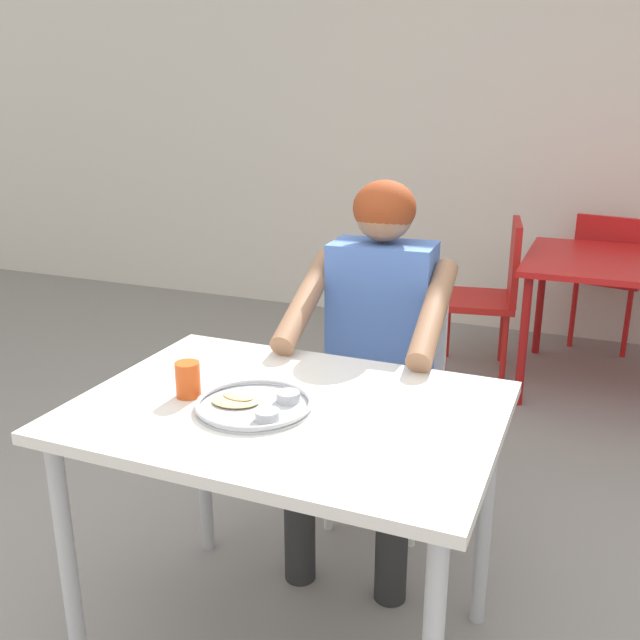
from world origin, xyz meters
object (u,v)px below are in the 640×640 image
at_px(table_background_red, 614,274).
at_px(table_foreground, 288,436).
at_px(drinking_cup, 188,378).
at_px(chair_red_far, 609,271).
at_px(thali_tray, 255,404).
at_px(chair_red_left, 493,287).
at_px(chair_foreground, 389,380).
at_px(diner_foreground, 374,338).

bearing_deg(table_background_red, table_foreground, -107.66).
height_order(drinking_cup, table_background_red, drinking_cup).
height_order(table_background_red, chair_red_far, chair_red_far).
relative_size(thali_tray, chair_red_left, 0.34).
xyz_separation_m(chair_foreground, chair_red_left, (0.13, 1.53, -0.01)).
bearing_deg(chair_red_far, table_foreground, -103.67).
bearing_deg(table_foreground, diner_foreground, 87.46).
bearing_deg(table_background_red, thali_tray, -108.77).
relative_size(thali_tray, table_background_red, 0.31).
height_order(drinking_cup, chair_red_far, drinking_cup).
xyz_separation_m(thali_tray, table_background_red, (0.82, 2.41, -0.14)).
bearing_deg(chair_red_left, table_background_red, 0.40).
height_order(table_foreground, chair_red_far, chair_red_far).
xyz_separation_m(table_foreground, diner_foreground, (0.03, 0.62, 0.07)).
bearing_deg(drinking_cup, diner_foreground, 66.50).
bearing_deg(drinking_cup, table_foreground, 9.93).
bearing_deg(chair_red_far, chair_foreground, -108.16).
xyz_separation_m(thali_tray, diner_foreground, (0.09, 0.66, -0.03)).
relative_size(thali_tray, diner_foreground, 0.24).
relative_size(chair_red_left, chair_red_far, 1.03).
xyz_separation_m(table_foreground, thali_tray, (-0.07, -0.05, 0.10)).
relative_size(table_foreground, thali_tray, 3.57).
distance_m(table_foreground, chair_red_far, 3.12).
relative_size(table_foreground, chair_red_left, 1.21).
xyz_separation_m(drinking_cup, chair_red_left, (0.41, 2.41, -0.31)).
distance_m(diner_foreground, chair_red_far, 2.53).
distance_m(drinking_cup, chair_red_left, 2.46).
bearing_deg(thali_tray, chair_foreground, 84.56).
bearing_deg(chair_foreground, chair_red_far, 71.84).
bearing_deg(thali_tray, chair_red_left, 84.85).
bearing_deg(table_background_red, diner_foreground, -112.52).
relative_size(table_background_red, chair_red_left, 1.08).
relative_size(drinking_cup, diner_foreground, 0.07).
bearing_deg(table_foreground, chair_red_left, 86.36).
height_order(thali_tray, chair_foreground, chair_foreground).
xyz_separation_m(chair_foreground, chair_red_far, (0.72, 2.19, -0.01)).
bearing_deg(drinking_cup, chair_red_far, 72.03).
height_order(drinking_cup, diner_foreground, diner_foreground).
distance_m(table_foreground, diner_foreground, 0.62).
bearing_deg(drinking_cup, chair_foreground, 72.52).
relative_size(table_foreground, chair_foreground, 1.20).
distance_m(drinking_cup, diner_foreground, 0.72).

